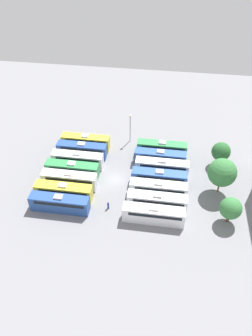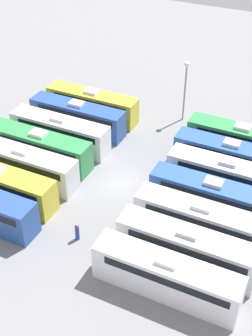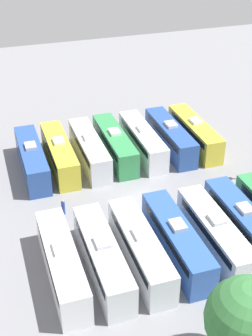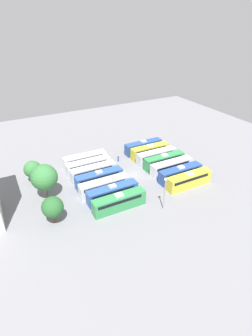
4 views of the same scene
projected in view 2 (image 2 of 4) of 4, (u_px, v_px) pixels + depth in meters
The scene contains 16 objects.
ground_plane at pixel (122, 184), 45.67m from camera, with size 113.97×113.97×0.00m, color gray.
bus_0 at pixel (92, 104), 55.09m from camera, with size 2.44×11.21×3.54m.
bus_1 at pixel (78, 116), 52.76m from camera, with size 2.44×11.21×3.54m.
bus_2 at pixel (60, 131), 50.19m from camera, with size 2.44×11.21×3.54m.
bus_3 at pixel (40, 147), 47.77m from camera, with size 2.44×11.21×3.54m.
bus_4 at pixel (24, 164), 45.39m from camera, with size 2.44×11.21×3.54m.
bus_5 at pixel (0, 184), 42.90m from camera, with size 2.44×11.21×3.54m.
bus_7 at pixel (241, 140), 48.78m from camera, with size 2.44×11.21×3.54m.
bus_8 at pixel (230, 157), 46.35m from camera, with size 2.44×11.21×3.54m.
bus_9 at pixel (227, 176), 43.86m from camera, with size 2.44×11.21×3.54m.
bus_10 at pixel (212, 197), 41.40m from camera, with size 2.44×11.21×3.54m.
bus_11 at pixel (201, 220), 38.93m from camera, with size 2.44×11.21×3.54m.
bus_12 at pixel (187, 247), 36.49m from camera, with size 2.44×11.21×3.54m.
bus_13 at pixel (167, 276), 34.19m from camera, with size 2.44×11.21×3.54m.
worker_person at pixel (77, 232), 39.18m from camera, with size 0.36×0.36×1.70m.
light_pole at pixel (186, 81), 52.69m from camera, with size 0.60×0.60×7.30m.
Camera 2 is at (31.99, 16.05, 28.41)m, focal length 50.00 mm.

